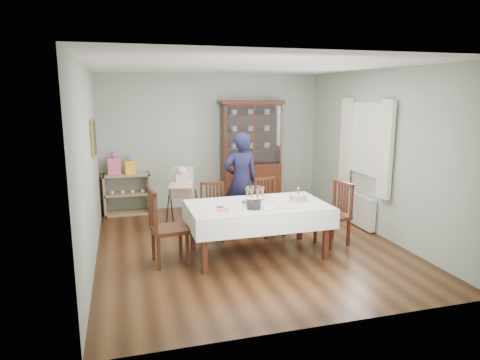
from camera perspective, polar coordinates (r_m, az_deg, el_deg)
name	(u,v)px	position (r m, az deg, el deg)	size (l,w,h in m)	color
floor	(247,244)	(6.76, 0.96, -8.55)	(5.00, 5.00, 0.00)	#593319
room_shell	(238,132)	(6.89, -0.26, 6.40)	(5.00, 5.00, 5.00)	#9EAA99
dining_table	(257,229)	(6.23, 2.31, -6.59)	(2.01, 1.17, 0.76)	#4C2513
china_cabinet	(251,152)	(8.81, 1.46, 3.71)	(1.30, 0.48, 2.18)	#4C2513
sideboard	(127,194)	(8.58, -14.79, -1.79)	(0.90, 0.38, 0.80)	tan
picture_frame	(93,138)	(6.93, -18.97, 5.35)	(0.04, 0.48, 0.58)	gold
window	(368,139)	(7.59, 16.66, 5.23)	(0.04, 1.02, 1.22)	white
curtain_left	(386,150)	(7.06, 18.87, 3.83)	(0.07, 0.30, 1.55)	silver
curtain_right	(346,141)	(8.10, 13.93, 5.03)	(0.07, 0.30, 1.55)	silver
radiator	(360,211)	(7.79, 15.76, -3.95)	(0.10, 0.80, 0.55)	white
chair_far_left	(212,223)	(6.95, -3.71, -5.68)	(0.48, 0.48, 0.90)	#4C2513
chair_far_right	(269,218)	(7.16, 3.93, -5.08)	(0.49, 0.49, 0.93)	#4C2513
chair_end_left	(168,241)	(6.02, -9.54, -8.08)	(0.52, 0.52, 1.06)	#4C2513
chair_end_right	(333,226)	(6.83, 12.29, -6.04)	(0.53, 0.53, 0.97)	#4C2513
woman	(241,181)	(7.40, 0.09, -0.08)	(0.61, 0.40, 1.66)	black
high_chair	(183,205)	(7.45, -7.63, -3.28)	(0.60, 0.60, 1.10)	black
champagne_tray	(255,198)	(6.17, 2.00, -2.43)	(0.38, 0.38, 0.23)	silver
birthday_cake	(298,198)	(6.34, 7.75, -2.33)	(0.30, 0.30, 0.20)	white
plate_stack_dark	(254,205)	(5.89, 1.88, -3.37)	(0.20, 0.20, 0.10)	black
plate_stack_white	(267,205)	(5.88, 3.66, -3.40)	(0.22, 0.22, 0.10)	white
napkin_stack	(223,210)	(5.78, -2.23, -4.03)	(0.15, 0.15, 0.02)	#FF5D88
cutlery	(218,208)	(5.91, -2.95, -3.74)	(0.11, 0.16, 0.01)	silver
cake_knife	(285,208)	(5.92, 6.03, -3.75)	(0.27, 0.02, 0.01)	silver
gift_bag_pink	(114,164)	(8.45, -16.42, 2.01)	(0.24, 0.16, 0.43)	#FF5D88
gift_bag_orange	(130,165)	(8.45, -14.47, 1.90)	(0.21, 0.16, 0.36)	yellow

